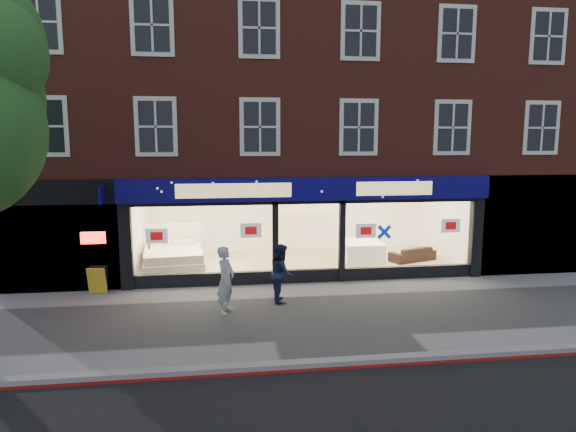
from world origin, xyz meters
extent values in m
plane|color=gray|center=(0.00, 0.00, 0.00)|extent=(120.00, 120.00, 0.00)
cube|color=#8C0A07|center=(0.00, -3.10, 0.01)|extent=(60.00, 0.10, 0.01)
cube|color=gray|center=(0.00, -2.90, 0.06)|extent=(60.00, 0.25, 0.12)
cube|color=tan|center=(0.00, 5.25, 0.05)|extent=(11.00, 4.50, 0.10)
cube|color=maroon|center=(0.00, 7.00, 6.65)|extent=(19.00, 8.00, 6.70)
cube|color=#0C0663|center=(0.00, 2.88, 2.95)|extent=(11.40, 0.28, 0.70)
cube|color=black|center=(0.00, 3.08, 0.20)|extent=(11.00, 0.18, 0.40)
cube|color=black|center=(-5.50, 3.05, 1.30)|extent=(0.35, 0.30, 2.60)
cube|color=black|center=(5.50, 3.05, 1.30)|extent=(0.35, 0.30, 2.60)
cube|color=white|center=(-3.25, 3.00, 1.45)|extent=(4.20, 0.02, 2.10)
cube|color=white|center=(3.25, 3.00, 1.45)|extent=(4.20, 0.02, 2.10)
cube|color=white|center=(0.00, 3.25, 1.15)|extent=(1.80, 0.02, 2.10)
cube|color=silver|center=(0.00, 7.50, 1.30)|extent=(11.00, 0.20, 2.60)
cube|color=#FFEAC6|center=(0.00, 5.25, 2.60)|extent=(11.00, 4.50, 0.12)
cube|color=black|center=(-7.60, 3.30, 1.65)|extent=(3.80, 0.60, 3.30)
cube|color=#FF140C|center=(-6.40, 2.95, 1.60)|extent=(0.70, 0.04, 0.35)
cube|color=black|center=(7.50, 3.20, 1.65)|extent=(4.00, 0.40, 3.30)
cube|color=silver|center=(-4.30, 4.81, 0.30)|extent=(2.17, 2.48, 0.40)
cube|color=silver|center=(-4.30, 4.81, 0.64)|extent=(2.08, 2.38, 0.29)
cube|color=silver|center=(-4.42, 6.01, 0.79)|extent=(2.05, 0.33, 1.37)
cube|color=silver|center=(-4.81, 5.59, 0.86)|extent=(0.77, 0.44, 0.14)
cube|color=silver|center=(-3.96, 5.67, 0.86)|extent=(0.77, 0.44, 0.14)
cube|color=brown|center=(-5.10, 5.01, 0.38)|extent=(0.59, 0.59, 0.55)
cube|color=white|center=(2.31, 5.38, 0.22)|extent=(1.39, 1.76, 0.23)
cube|color=white|center=(2.31, 5.38, 0.45)|extent=(1.39, 1.76, 0.23)
cube|color=white|center=(2.31, 5.38, 0.68)|extent=(1.39, 1.76, 0.23)
imported|color=black|center=(4.14, 4.98, 0.35)|extent=(1.84, 1.23, 0.50)
cube|color=gold|center=(-6.28, 2.70, 0.40)|extent=(0.55, 0.38, 0.80)
imported|color=#B4B8BD|center=(-2.61, 0.54, 0.87)|extent=(0.65, 0.75, 1.74)
imported|color=#182045|center=(-1.07, 1.27, 0.81)|extent=(0.62, 0.79, 1.61)
camera|label=1|loc=(-2.75, -12.34, 4.45)|focal=32.00mm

